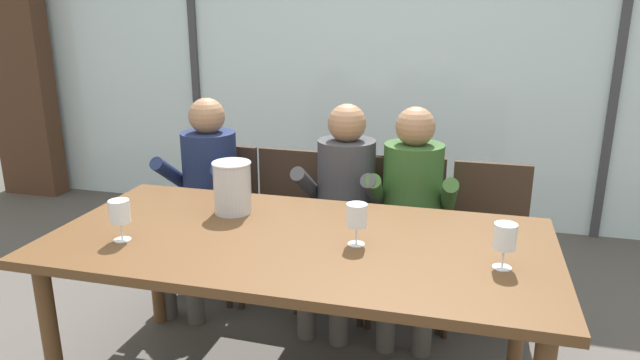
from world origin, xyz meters
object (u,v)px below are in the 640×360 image
object	(u,v)px
ice_bucket_primary	(232,187)
chair_near_curtain	(220,206)
chair_near_window_right	(488,233)
chair_right_of_center	(407,224)
chair_left_of_center	(287,213)
chair_center	(345,218)
person_charcoal_jacket	(342,199)
wine_glass_by_left_taster	(120,213)
wine_glass_center_pour	(505,238)
person_navy_polo	(204,187)
wine_glass_near_bucket	(357,217)
person_olive_shirt	(411,205)
dining_table	(299,254)

from	to	relation	value
ice_bucket_primary	chair_near_curtain	bearing A→B (deg)	119.69
chair_near_window_right	chair_right_of_center	bearing A→B (deg)	179.21
chair_left_of_center	ice_bucket_primary	xyz separation A→B (m)	(-0.03, -0.72, 0.38)
chair_center	person_charcoal_jacket	size ratio (longest dim) A/B	0.73
chair_center	chair_right_of_center	xyz separation A→B (m)	(0.36, -0.01, 0.00)
person_charcoal_jacket	chair_center	bearing A→B (deg)	100.55
chair_right_of_center	wine_glass_by_left_taster	bearing A→B (deg)	-138.90
wine_glass_center_pour	chair_right_of_center	bearing A→B (deg)	114.18
chair_near_curtain	wine_glass_center_pour	world-z (taller)	wine_glass_center_pour
chair_near_curtain	person_navy_polo	distance (m)	0.24
chair_left_of_center	person_charcoal_jacket	size ratio (longest dim) A/B	0.73
chair_near_window_right	wine_glass_center_pour	bearing A→B (deg)	-89.16
chair_center	wine_glass_near_bucket	bearing A→B (deg)	-68.85
wine_glass_by_left_taster	person_olive_shirt	bearing A→B (deg)	42.62
dining_table	person_olive_shirt	distance (m)	0.87
chair_right_of_center	person_charcoal_jacket	distance (m)	0.41
chair_near_curtain	ice_bucket_primary	xyz separation A→B (m)	(0.42, -0.73, 0.38)
chair_near_window_right	wine_glass_center_pour	size ratio (longest dim) A/B	5.04
chair_near_curtain	chair_near_window_right	world-z (taller)	same
chair_near_curtain	chair_near_window_right	distance (m)	1.60
chair_near_curtain	person_olive_shirt	xyz separation A→B (m)	(1.19, -0.16, 0.17)
wine_glass_by_left_taster	ice_bucket_primary	bearing A→B (deg)	54.50
person_navy_polo	wine_glass_by_left_taster	size ratio (longest dim) A/B	6.87
person_navy_polo	ice_bucket_primary	xyz separation A→B (m)	(0.43, -0.56, 0.21)
chair_center	ice_bucket_primary	xyz separation A→B (m)	(-0.38, -0.72, 0.38)
dining_table	chair_left_of_center	distance (m)	1.02
chair_center	person_navy_polo	world-z (taller)	person_navy_polo
chair_center	ice_bucket_primary	world-z (taller)	ice_bucket_primary
chair_left_of_center	wine_glass_center_pour	distance (m)	1.60
chair_center	wine_glass_by_left_taster	size ratio (longest dim) A/B	5.04
chair_right_of_center	person_charcoal_jacket	world-z (taller)	person_charcoal_jacket
wine_glass_center_pour	chair_center	bearing A→B (deg)	128.47
wine_glass_by_left_taster	chair_right_of_center	bearing A→B (deg)	47.63
ice_bucket_primary	wine_glass_near_bucket	world-z (taller)	ice_bucket_primary
chair_right_of_center	person_charcoal_jacket	bearing A→B (deg)	-162.63
person_olive_shirt	wine_glass_near_bucket	xyz separation A→B (m)	(-0.14, -0.79, 0.20)
chair_center	dining_table	bearing A→B (deg)	-83.35
dining_table	wine_glass_near_bucket	size ratio (longest dim) A/B	12.02
chair_near_curtain	chair_near_window_right	bearing A→B (deg)	3.03
person_navy_polo	person_olive_shirt	distance (m)	1.20
chair_left_of_center	wine_glass_by_left_taster	bearing A→B (deg)	-104.71
chair_right_of_center	dining_table	bearing A→B (deg)	-117.17
wine_glass_by_left_taster	chair_left_of_center	bearing A→B (deg)	73.67
chair_right_of_center	wine_glass_by_left_taster	world-z (taller)	wine_glass_by_left_taster
wine_glass_by_left_taster	wine_glass_near_bucket	distance (m)	0.97
dining_table	chair_left_of_center	size ratio (longest dim) A/B	2.39
ice_bucket_primary	chair_left_of_center	bearing A→B (deg)	87.78
chair_left_of_center	chair_near_curtain	bearing A→B (deg)	-179.89
dining_table	chair_near_window_right	xyz separation A→B (m)	(0.80, 0.93, -0.18)
chair_left_of_center	person_olive_shirt	distance (m)	0.78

